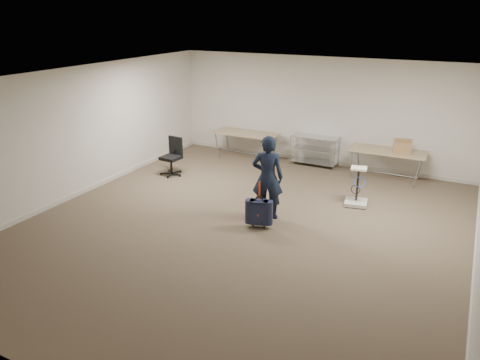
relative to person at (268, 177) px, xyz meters
The scene contains 10 objects.
ground 1.06m from the person, 109.67° to the right, with size 9.00×9.00×0.00m, color #4D3F2F.
room_shell 1.12m from the person, 105.99° to the left, with size 8.00×9.00×9.00m.
folding_table_left 3.96m from the person, 122.44° to the left, with size 1.80×0.75×0.73m.
folding_table_right 3.74m from the person, 63.26° to the left, with size 1.80×0.75×0.73m.
wire_shelf 3.61m from the person, 93.51° to the left, with size 1.22×0.47×0.80m.
person is the anchor object (origin of this frame).
suitcase 0.74m from the person, 83.17° to the right, with size 0.38×0.28×0.93m.
office_chair 3.44m from the person, 158.10° to the left, with size 0.57×0.57×0.94m.
equipment_cart 2.11m from the person, 44.38° to the left, with size 0.53×0.53×0.84m.
cardboard_box 3.86m from the person, 58.70° to the left, with size 0.41×0.31×0.31m, color #A4784C.
Camera 1 is at (3.62, -7.25, 3.93)m, focal length 35.00 mm.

